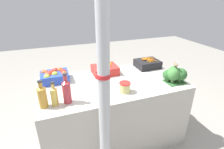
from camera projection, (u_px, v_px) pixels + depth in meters
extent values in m
plane|color=gray|center=(112.00, 135.00, 2.41)|extent=(10.00, 10.00, 0.00)
cube|color=#B7B2A8|center=(112.00, 111.00, 2.24)|extent=(1.68, 0.89, 0.82)
cylinder|color=#B7BABF|center=(104.00, 90.00, 1.28)|extent=(0.09, 0.09, 2.27)
cylinder|color=red|center=(104.00, 76.00, 1.23)|extent=(0.10, 0.10, 0.03)
cube|color=#2847B7|center=(55.00, 77.00, 2.08)|extent=(0.32, 0.27, 0.10)
sphere|color=red|center=(56.00, 71.00, 2.13)|extent=(0.07, 0.07, 0.07)
sphere|color=#BC562D|center=(64.00, 74.00, 2.04)|extent=(0.07, 0.07, 0.07)
sphere|color=red|center=(49.00, 75.00, 2.01)|extent=(0.06, 0.06, 0.06)
sphere|color=#9EBC42|center=(47.00, 77.00, 1.97)|extent=(0.07, 0.07, 0.07)
sphere|color=#BC562D|center=(46.00, 73.00, 2.09)|extent=(0.07, 0.07, 0.07)
sphere|color=#BC562D|center=(60.00, 70.00, 2.14)|extent=(0.08, 0.08, 0.08)
sphere|color=red|center=(50.00, 74.00, 2.05)|extent=(0.08, 0.08, 0.08)
sphere|color=red|center=(63.00, 72.00, 2.11)|extent=(0.08, 0.08, 0.08)
sphere|color=#BC562D|center=(44.00, 73.00, 2.09)|extent=(0.07, 0.07, 0.07)
sphere|color=red|center=(52.00, 72.00, 2.12)|extent=(0.07, 0.07, 0.07)
sphere|color=#BC562D|center=(48.00, 75.00, 2.03)|extent=(0.08, 0.08, 0.08)
sphere|color=#9EBC42|center=(55.00, 75.00, 2.03)|extent=(0.07, 0.07, 0.07)
cube|color=red|center=(105.00, 70.00, 2.28)|extent=(0.32, 0.27, 0.10)
sphere|color=orange|center=(102.00, 70.00, 2.17)|extent=(0.07, 0.07, 0.07)
sphere|color=orange|center=(107.00, 67.00, 2.22)|extent=(0.08, 0.08, 0.08)
sphere|color=orange|center=(102.00, 67.00, 2.25)|extent=(0.07, 0.07, 0.07)
sphere|color=orange|center=(107.00, 65.00, 2.34)|extent=(0.09, 0.09, 0.09)
sphere|color=orange|center=(101.00, 65.00, 2.30)|extent=(0.07, 0.07, 0.07)
sphere|color=orange|center=(109.00, 65.00, 2.33)|extent=(0.08, 0.08, 0.08)
sphere|color=orange|center=(107.00, 67.00, 2.28)|extent=(0.07, 0.07, 0.07)
sphere|color=orange|center=(105.00, 69.00, 2.20)|extent=(0.09, 0.09, 0.09)
cube|color=black|center=(147.00, 64.00, 2.48)|extent=(0.32, 0.27, 0.10)
cone|color=orange|center=(145.00, 58.00, 2.49)|extent=(0.15, 0.07, 0.02)
cone|color=orange|center=(152.00, 60.00, 2.45)|extent=(0.16, 0.05, 0.03)
cone|color=orange|center=(149.00, 59.00, 2.47)|extent=(0.16, 0.07, 0.02)
cone|color=orange|center=(151.00, 58.00, 2.49)|extent=(0.17, 0.04, 0.03)
cone|color=orange|center=(154.00, 61.00, 2.41)|extent=(0.14, 0.03, 0.02)
cone|color=orange|center=(148.00, 59.00, 2.48)|extent=(0.15, 0.03, 0.02)
cone|color=orange|center=(147.00, 59.00, 2.45)|extent=(0.12, 0.06, 0.03)
cube|color=#2D602D|center=(174.00, 82.00, 2.07)|extent=(0.22, 0.18, 0.01)
ellipsoid|color=#387033|center=(173.00, 73.00, 2.04)|extent=(0.14, 0.14, 0.17)
cylinder|color=#B2C693|center=(172.00, 80.00, 2.08)|extent=(0.03, 0.03, 0.02)
ellipsoid|color=#2D602D|center=(168.00, 75.00, 2.06)|extent=(0.13, 0.13, 0.12)
cylinder|color=#B2C693|center=(167.00, 80.00, 2.08)|extent=(0.03, 0.03, 0.02)
ellipsoid|color=#427F3D|center=(173.00, 74.00, 2.01)|extent=(0.14, 0.14, 0.15)
cylinder|color=#B2C693|center=(172.00, 81.00, 2.05)|extent=(0.03, 0.03, 0.02)
ellipsoid|color=#427F3D|center=(173.00, 76.00, 2.04)|extent=(0.12, 0.12, 0.12)
cylinder|color=#B2C693|center=(172.00, 81.00, 2.06)|extent=(0.03, 0.03, 0.02)
ellipsoid|color=#2D602D|center=(181.00, 74.00, 2.03)|extent=(0.15, 0.15, 0.15)
cylinder|color=#B2C693|center=(179.00, 80.00, 2.07)|extent=(0.03, 0.03, 0.02)
cylinder|color=gold|center=(43.00, 98.00, 1.58)|extent=(0.08, 0.08, 0.19)
cone|color=gold|center=(41.00, 88.00, 1.53)|extent=(0.08, 0.08, 0.02)
cylinder|color=gold|center=(40.00, 84.00, 1.52)|extent=(0.04, 0.04, 0.04)
cylinder|color=#2D2D33|center=(39.00, 81.00, 1.51)|extent=(0.04, 0.04, 0.01)
cylinder|color=gold|center=(54.00, 97.00, 1.61)|extent=(0.06, 0.06, 0.16)
cone|color=gold|center=(53.00, 89.00, 1.58)|extent=(0.06, 0.06, 0.02)
cylinder|color=gold|center=(53.00, 85.00, 1.56)|extent=(0.03, 0.03, 0.04)
cylinder|color=#2D2D33|center=(52.00, 83.00, 1.55)|extent=(0.03, 0.03, 0.01)
cylinder|color=#B2333D|center=(67.00, 93.00, 1.64)|extent=(0.08, 0.08, 0.21)
cone|color=#B2333D|center=(66.00, 82.00, 1.59)|extent=(0.08, 0.08, 0.03)
cylinder|color=#B2333D|center=(65.00, 78.00, 1.58)|extent=(0.04, 0.04, 0.05)
cylinder|color=#2D2D33|center=(65.00, 74.00, 1.56)|extent=(0.04, 0.04, 0.01)
cylinder|color=#D1CC75|center=(125.00, 88.00, 1.84)|extent=(0.12, 0.12, 0.10)
cylinder|color=red|center=(125.00, 83.00, 1.82)|extent=(0.12, 0.12, 0.01)
cube|color=#4C3D2D|center=(176.00, 67.00, 2.00)|extent=(0.02, 0.02, 0.01)
ellipsoid|color=#7A664C|center=(176.00, 65.00, 1.99)|extent=(0.06, 0.08, 0.04)
sphere|color=#897556|center=(177.00, 65.00, 1.95)|extent=(0.03, 0.03, 0.03)
cone|color=#4C3D28|center=(177.00, 65.00, 1.94)|extent=(0.01, 0.02, 0.01)
cube|color=#7A664C|center=(175.00, 63.00, 2.04)|extent=(0.03, 0.04, 0.01)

